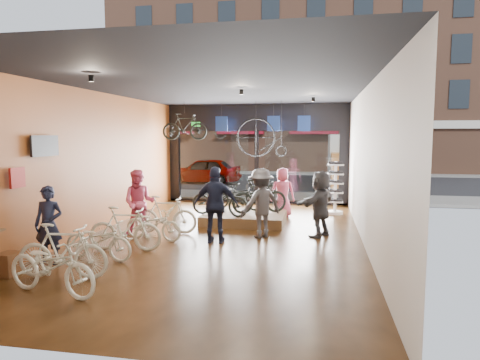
% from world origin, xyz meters
% --- Properties ---
extents(ground_plane, '(7.00, 12.00, 0.04)m').
position_xyz_m(ground_plane, '(0.00, 0.00, -0.02)').
color(ground_plane, black).
rests_on(ground_plane, ground).
extents(ceiling, '(7.00, 12.00, 0.04)m').
position_xyz_m(ceiling, '(0.00, 0.00, 3.82)').
color(ceiling, black).
rests_on(ceiling, ground).
extents(wall_left, '(0.04, 12.00, 3.80)m').
position_xyz_m(wall_left, '(-3.52, 0.00, 1.90)').
color(wall_left, '#A65123').
rests_on(wall_left, ground).
extents(wall_right, '(0.04, 12.00, 3.80)m').
position_xyz_m(wall_right, '(3.52, 0.00, 1.90)').
color(wall_right, beige).
rests_on(wall_right, ground).
extents(wall_back, '(7.00, 0.04, 3.80)m').
position_xyz_m(wall_back, '(0.00, -6.02, 1.90)').
color(wall_back, beige).
rests_on(wall_back, ground).
extents(storefront, '(7.00, 0.26, 3.80)m').
position_xyz_m(storefront, '(0.00, 6.00, 1.90)').
color(storefront, black).
rests_on(storefront, ground).
extents(exit_sign, '(0.35, 0.06, 0.18)m').
position_xyz_m(exit_sign, '(-2.40, 5.88, 3.05)').
color(exit_sign, '#198C26').
rests_on(exit_sign, storefront).
extents(street_road, '(30.00, 18.00, 0.02)m').
position_xyz_m(street_road, '(0.00, 15.00, -0.01)').
color(street_road, black).
rests_on(street_road, ground).
extents(sidewalk_near, '(30.00, 2.40, 0.12)m').
position_xyz_m(sidewalk_near, '(0.00, 7.20, 0.06)').
color(sidewalk_near, slate).
rests_on(sidewalk_near, ground).
extents(sidewalk_far, '(30.00, 2.00, 0.12)m').
position_xyz_m(sidewalk_far, '(0.00, 19.00, 0.06)').
color(sidewalk_far, slate).
rests_on(sidewalk_far, ground).
extents(opposite_building, '(26.00, 5.00, 14.00)m').
position_xyz_m(opposite_building, '(0.00, 21.50, 7.00)').
color(opposite_building, brown).
rests_on(opposite_building, ground).
extents(street_car, '(4.09, 1.64, 1.39)m').
position_xyz_m(street_car, '(-3.82, 12.00, 0.70)').
color(street_car, gray).
rests_on(street_car, street_road).
extents(box_truck, '(2.25, 6.75, 2.66)m').
position_xyz_m(box_truck, '(4.00, 11.00, 1.33)').
color(box_truck, silver).
rests_on(box_truck, street_road).
extents(floor_bike_0, '(1.94, 1.03, 0.97)m').
position_xyz_m(floor_bike_0, '(-1.88, -4.31, 0.48)').
color(floor_bike_0, beige).
rests_on(floor_bike_0, ground_plane).
extents(floor_bike_1, '(1.76, 0.66, 1.03)m').
position_xyz_m(floor_bike_1, '(-2.18, -3.56, 0.52)').
color(floor_bike_1, beige).
rests_on(floor_bike_1, ground_plane).
extents(floor_bike_2, '(1.64, 0.73, 0.83)m').
position_xyz_m(floor_bike_2, '(-2.14, -2.35, 0.42)').
color(floor_bike_2, beige).
rests_on(floor_bike_2, ground_plane).
extents(floor_bike_3, '(1.73, 0.60, 1.02)m').
position_xyz_m(floor_bike_3, '(-1.91, -1.57, 0.51)').
color(floor_bike_3, beige).
rests_on(floor_bike_3, ground_plane).
extents(floor_bike_4, '(1.65, 0.83, 0.83)m').
position_xyz_m(floor_bike_4, '(-1.66, -0.51, 0.41)').
color(floor_bike_4, beige).
rests_on(floor_bike_4, ground_plane).
extents(floor_bike_5, '(1.73, 0.64, 1.02)m').
position_xyz_m(floor_bike_5, '(-1.61, 0.24, 0.51)').
color(floor_bike_5, beige).
rests_on(floor_bike_5, ground_plane).
extents(display_platform, '(2.40, 1.80, 0.30)m').
position_xyz_m(display_platform, '(0.23, 1.95, 0.15)').
color(display_platform, '#4F371C').
rests_on(display_platform, ground_plane).
extents(display_bike_left, '(1.92, 1.08, 0.96)m').
position_xyz_m(display_bike_left, '(-0.41, 1.44, 0.78)').
color(display_bike_left, black).
rests_on(display_bike_left, display_platform).
extents(display_bike_mid, '(1.73, 1.18, 1.02)m').
position_xyz_m(display_bike_mid, '(0.68, 2.06, 0.81)').
color(display_bike_mid, black).
rests_on(display_bike_mid, display_platform).
extents(display_bike_right, '(1.77, 0.85, 0.89)m').
position_xyz_m(display_bike_right, '(-0.11, 2.57, 0.75)').
color(display_bike_right, black).
rests_on(display_bike_right, display_platform).
extents(customer_0, '(0.62, 0.45, 1.61)m').
position_xyz_m(customer_0, '(-3.00, -2.75, 0.80)').
color(customer_0, '#161C33').
rests_on(customer_0, ground_plane).
extents(customer_1, '(0.95, 0.80, 1.74)m').
position_xyz_m(customer_1, '(-2.21, -0.08, 0.87)').
color(customer_1, '#CC4C72').
rests_on(customer_1, ground_plane).
extents(customer_2, '(1.12, 0.51, 1.88)m').
position_xyz_m(customer_2, '(-0.04, -0.47, 0.94)').
color(customer_2, '#161C33').
rests_on(customer_2, ground_plane).
extents(customer_3, '(1.31, 1.25, 1.79)m').
position_xyz_m(customer_3, '(0.96, 0.28, 0.89)').
color(customer_3, '#3F3F44').
rests_on(customer_3, ground_plane).
extents(customer_4, '(0.81, 0.56, 1.59)m').
position_xyz_m(customer_4, '(1.27, 3.15, 0.80)').
color(customer_4, '#CC4C72').
rests_on(customer_4, ground_plane).
extents(customer_5, '(1.23, 1.64, 1.72)m').
position_xyz_m(customer_5, '(2.45, 0.67, 0.86)').
color(customer_5, '#3F3F44').
rests_on(customer_5, ground_plane).
extents(sunglasses_rack, '(0.60, 0.53, 1.77)m').
position_xyz_m(sunglasses_rack, '(2.95, 4.00, 0.89)').
color(sunglasses_rack, white).
rests_on(sunglasses_rack, ground_plane).
extents(wall_merch, '(0.40, 2.40, 2.60)m').
position_xyz_m(wall_merch, '(-3.38, -3.50, 1.30)').
color(wall_merch, navy).
rests_on(wall_merch, wall_left).
extents(penny_farthing, '(1.68, 0.06, 1.34)m').
position_xyz_m(penny_farthing, '(0.50, 4.33, 2.50)').
color(penny_farthing, black).
rests_on(penny_farthing, ceiling).
extents(hung_bike, '(1.64, 0.73, 0.95)m').
position_xyz_m(hung_bike, '(-2.32, 4.20, 2.93)').
color(hung_bike, black).
rests_on(hung_bike, ceiling).
extents(jersey_left, '(0.45, 0.03, 0.55)m').
position_xyz_m(jersey_left, '(-1.21, 5.20, 3.05)').
color(jersey_left, '#1E3F99').
rests_on(jersey_left, ceiling).
extents(jersey_mid, '(0.45, 0.03, 0.55)m').
position_xyz_m(jersey_mid, '(0.74, 5.20, 3.05)').
color(jersey_mid, '#1E3F99').
rests_on(jersey_mid, ceiling).
extents(jersey_right, '(0.45, 0.03, 0.55)m').
position_xyz_m(jersey_right, '(1.84, 5.20, 3.05)').
color(jersey_right, '#1E3F99').
rests_on(jersey_right, ceiling).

